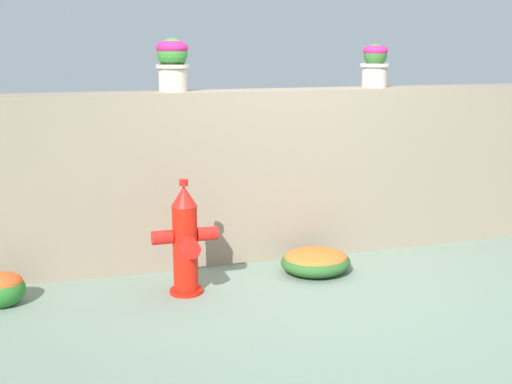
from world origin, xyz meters
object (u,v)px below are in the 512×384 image
at_px(fire_hydrant, 185,242).
at_px(flower_bush_right, 316,261).
at_px(potted_plant_2, 375,63).
at_px(flower_bush_left, 0,288).
at_px(potted_plant_1, 172,61).

relative_size(fire_hydrant, flower_bush_right, 1.51).
distance_m(potted_plant_2, flower_bush_left, 3.76).
xyz_separation_m(potted_plant_1, flower_bush_right, (1.08, -0.61, -1.68)).
xyz_separation_m(flower_bush_left, flower_bush_right, (2.53, -0.04, -0.03)).
distance_m(potted_plant_1, fire_hydrant, 1.56).
xyz_separation_m(potted_plant_2, fire_hydrant, (-1.96, -0.76, -1.33)).
bearing_deg(flower_bush_right, fire_hydrant, -173.22).
distance_m(fire_hydrant, flower_bush_left, 1.42).
bearing_deg(flower_bush_left, fire_hydrant, -7.21).
relative_size(potted_plant_2, flower_bush_left, 1.10).
relative_size(flower_bush_left, flower_bush_right, 0.60).
bearing_deg(flower_bush_left, flower_bush_right, -0.86).
xyz_separation_m(potted_plant_1, flower_bush_left, (-1.45, -0.58, -1.65)).
distance_m(potted_plant_2, fire_hydrant, 2.49).
xyz_separation_m(potted_plant_2, flower_bush_left, (-3.34, -0.58, -1.61)).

